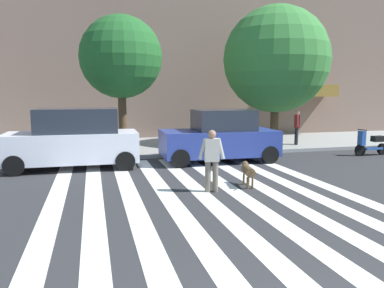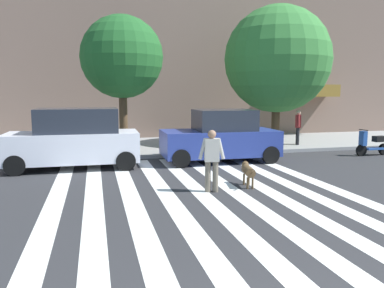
{
  "view_description": "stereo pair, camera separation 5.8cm",
  "coord_description": "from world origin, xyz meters",
  "px_view_note": "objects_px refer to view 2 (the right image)",
  "views": [
    {
      "loc": [
        -2.38,
        -2.17,
        2.57
      ],
      "look_at": [
        0.09,
        7.15,
        1.28
      ],
      "focal_mm": 35.17,
      "sensor_mm": 36.0,
      "label": 1
    },
    {
      "loc": [
        -2.32,
        -2.18,
        2.57
      ],
      "look_at": [
        0.09,
        7.15,
        1.28
      ],
      "focal_mm": 35.17,
      "sensor_mm": 36.0,
      "label": 2
    }
  ],
  "objects_px": {
    "parked_car_third_in_line": "(220,137)",
    "pedestrian_bystander": "(298,125)",
    "street_tree_middle": "(277,60)",
    "parked_scooter": "(373,144)",
    "dog_on_leash": "(248,171)",
    "parked_car_behind_first": "(75,139)",
    "pedestrian_dog_walker": "(212,157)",
    "street_tree_nearest": "(122,58)"
  },
  "relations": [
    {
      "from": "parked_car_third_in_line",
      "to": "pedestrian_bystander",
      "type": "bearing_deg",
      "value": 28.2
    },
    {
      "from": "pedestrian_bystander",
      "to": "street_tree_middle",
      "type": "bearing_deg",
      "value": 156.02
    },
    {
      "from": "parked_scooter",
      "to": "dog_on_leash",
      "type": "distance_m",
      "value": 8.02
    },
    {
      "from": "parked_car_behind_first",
      "to": "street_tree_middle",
      "type": "xyz_separation_m",
      "value": [
        9.11,
        2.98,
        3.15
      ]
    },
    {
      "from": "street_tree_middle",
      "to": "parked_scooter",
      "type": "bearing_deg",
      "value": -49.16
    },
    {
      "from": "street_tree_middle",
      "to": "pedestrian_bystander",
      "type": "xyz_separation_m",
      "value": [
        0.96,
        -0.43,
        -3.08
      ]
    },
    {
      "from": "pedestrian_dog_walker",
      "to": "street_tree_nearest",
      "type": "bearing_deg",
      "value": 105.28
    },
    {
      "from": "parked_car_behind_first",
      "to": "street_tree_nearest",
      "type": "distance_m",
      "value": 4.19
    },
    {
      "from": "street_tree_nearest",
      "to": "pedestrian_dog_walker",
      "type": "xyz_separation_m",
      "value": [
        1.78,
        -6.5,
        -3.1
      ]
    },
    {
      "from": "street_tree_nearest",
      "to": "dog_on_leash",
      "type": "xyz_separation_m",
      "value": [
        2.94,
        -6.18,
        -3.58
      ]
    },
    {
      "from": "parked_car_third_in_line",
      "to": "pedestrian_dog_walker",
      "type": "bearing_deg",
      "value": -111.67
    },
    {
      "from": "parked_car_behind_first",
      "to": "dog_on_leash",
      "type": "bearing_deg",
      "value": -39.34
    },
    {
      "from": "street_tree_nearest",
      "to": "street_tree_middle",
      "type": "distance_m",
      "value": 7.3
    },
    {
      "from": "parked_car_third_in_line",
      "to": "street_tree_middle",
      "type": "relative_size",
      "value": 0.67
    },
    {
      "from": "parked_car_third_in_line",
      "to": "pedestrian_dog_walker",
      "type": "distance_m",
      "value": 4.57
    },
    {
      "from": "street_tree_nearest",
      "to": "parked_scooter",
      "type": "bearing_deg",
      "value": -14.2
    },
    {
      "from": "parked_car_third_in_line",
      "to": "pedestrian_bystander",
      "type": "height_order",
      "value": "parked_car_third_in_line"
    },
    {
      "from": "parked_car_behind_first",
      "to": "street_tree_middle",
      "type": "relative_size",
      "value": 0.68
    },
    {
      "from": "parked_car_behind_first",
      "to": "street_tree_nearest",
      "type": "height_order",
      "value": "street_tree_nearest"
    },
    {
      "from": "street_tree_nearest",
      "to": "street_tree_middle",
      "type": "bearing_deg",
      "value": 5.7
    },
    {
      "from": "parked_car_behind_first",
      "to": "pedestrian_bystander",
      "type": "height_order",
      "value": "parked_car_behind_first"
    },
    {
      "from": "parked_car_behind_first",
      "to": "parked_scooter",
      "type": "distance_m",
      "value": 11.96
    },
    {
      "from": "parked_car_behind_first",
      "to": "parked_scooter",
      "type": "relative_size",
      "value": 2.72
    },
    {
      "from": "parked_car_behind_first",
      "to": "parked_car_third_in_line",
      "type": "xyz_separation_m",
      "value": [
        5.31,
        0.0,
        -0.08
      ]
    },
    {
      "from": "parked_scooter",
      "to": "dog_on_leash",
      "type": "xyz_separation_m",
      "value": [
        -7.16,
        -3.62,
        -0.03
      ]
    },
    {
      "from": "pedestrian_dog_walker",
      "to": "pedestrian_bystander",
      "type": "distance_m",
      "value": 9.37
    },
    {
      "from": "parked_car_behind_first",
      "to": "street_tree_nearest",
      "type": "xyz_separation_m",
      "value": [
        1.85,
        2.26,
        3.02
      ]
    },
    {
      "from": "parked_car_behind_first",
      "to": "street_tree_middle",
      "type": "bearing_deg",
      "value": 18.12
    },
    {
      "from": "pedestrian_dog_walker",
      "to": "pedestrian_bystander",
      "type": "xyz_separation_m",
      "value": [
        6.45,
        6.8,
        0.15
      ]
    },
    {
      "from": "parked_car_third_in_line",
      "to": "parked_scooter",
      "type": "distance_m",
      "value": 6.65
    },
    {
      "from": "pedestrian_dog_walker",
      "to": "pedestrian_bystander",
      "type": "relative_size",
      "value": 1.0
    },
    {
      "from": "pedestrian_bystander",
      "to": "street_tree_nearest",
      "type": "bearing_deg",
      "value": -177.93
    },
    {
      "from": "parked_car_behind_first",
      "to": "street_tree_middle",
      "type": "height_order",
      "value": "street_tree_middle"
    },
    {
      "from": "parked_car_behind_first",
      "to": "parked_car_third_in_line",
      "type": "relative_size",
      "value": 1.02
    },
    {
      "from": "street_tree_middle",
      "to": "dog_on_leash",
      "type": "distance_m",
      "value": 8.95
    },
    {
      "from": "dog_on_leash",
      "to": "pedestrian_bystander",
      "type": "distance_m",
      "value": 8.38
    },
    {
      "from": "parked_car_third_in_line",
      "to": "street_tree_nearest",
      "type": "height_order",
      "value": "street_tree_nearest"
    },
    {
      "from": "parked_car_third_in_line",
      "to": "parked_scooter",
      "type": "relative_size",
      "value": 2.68
    },
    {
      "from": "parked_scooter",
      "to": "dog_on_leash",
      "type": "bearing_deg",
      "value": -153.15
    },
    {
      "from": "pedestrian_bystander",
      "to": "dog_on_leash",
      "type": "bearing_deg",
      "value": -129.23
    },
    {
      "from": "dog_on_leash",
      "to": "pedestrian_dog_walker",
      "type": "bearing_deg",
      "value": -164.4
    },
    {
      "from": "pedestrian_dog_walker",
      "to": "parked_scooter",
      "type": "bearing_deg",
      "value": 25.38
    }
  ]
}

